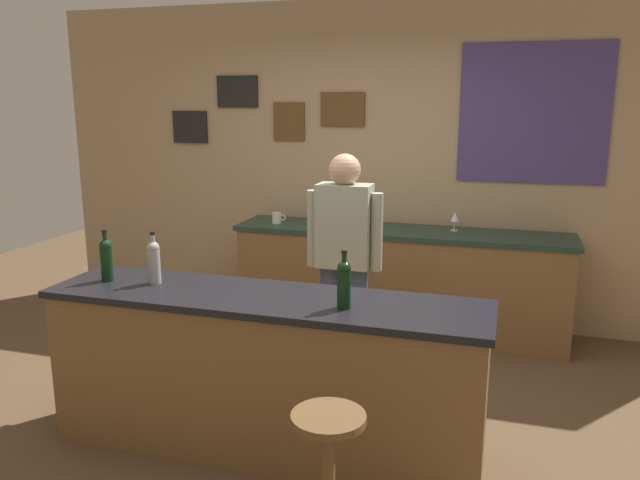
{
  "coord_description": "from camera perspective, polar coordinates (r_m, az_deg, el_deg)",
  "views": [
    {
      "loc": [
        1.25,
        -3.43,
        1.98
      ],
      "look_at": [
        0.06,
        0.45,
        1.05
      ],
      "focal_mm": 35.15,
      "sensor_mm": 36.0,
      "label": 1
    }
  ],
  "objects": [
    {
      "name": "bar_counter",
      "position": [
        3.61,
        -5.01,
        -12.0
      ],
      "size": [
        2.46,
        0.6,
        0.92
      ],
      "color": "brown",
      "rests_on": "ground_plane"
    },
    {
      "name": "wine_bottle_c",
      "position": [
        3.19,
        2.2,
        -3.9
      ],
      "size": [
        0.07,
        0.07,
        0.31
      ],
      "color": "black",
      "rests_on": "bar_counter"
    },
    {
      "name": "bartender",
      "position": [
        4.22,
        2.2,
        -1.41
      ],
      "size": [
        0.52,
        0.21,
        1.62
      ],
      "color": "#384766",
      "rests_on": "ground_plane"
    },
    {
      "name": "back_wall",
      "position": [
        5.62,
        4.38,
        7.1
      ],
      "size": [
        6.0,
        0.09,
        2.8
      ],
      "color": "tan",
      "rests_on": "ground_plane"
    },
    {
      "name": "side_counter",
      "position": [
        5.37,
        7.22,
        -3.74
      ],
      "size": [
        2.8,
        0.56,
        0.9
      ],
      "color": "brown",
      "rests_on": "ground_plane"
    },
    {
      "name": "wine_glass_c",
      "position": [
        5.28,
        12.17,
        2.01
      ],
      "size": [
        0.07,
        0.07,
        0.16
      ],
      "color": "silver",
      "rests_on": "side_counter"
    },
    {
      "name": "wine_glass_b",
      "position": [
        5.45,
        1.47,
        2.65
      ],
      "size": [
        0.07,
        0.07,
        0.16
      ],
      "color": "silver",
      "rests_on": "side_counter"
    },
    {
      "name": "wine_bottle_b",
      "position": [
        3.74,
        -14.89,
        -1.82
      ],
      "size": [
        0.07,
        0.07,
        0.31
      ],
      "color": "#999E99",
      "rests_on": "bar_counter"
    },
    {
      "name": "ground_plane",
      "position": [
        4.15,
        -2.75,
        -15.59
      ],
      "size": [
        10.0,
        10.0,
        0.0
      ],
      "primitive_type": "plane",
      "color": "brown"
    },
    {
      "name": "wine_glass_a",
      "position": [
        5.46,
        -0.67,
        2.67
      ],
      "size": [
        0.07,
        0.07,
        0.16
      ],
      "color": "silver",
      "rests_on": "side_counter"
    },
    {
      "name": "coffee_mug",
      "position": [
        5.49,
        -3.94,
        2.03
      ],
      "size": [
        0.13,
        0.08,
        0.09
      ],
      "color": "silver",
      "rests_on": "side_counter"
    },
    {
      "name": "wine_bottle_a",
      "position": [
        3.87,
        -18.89,
        -1.58
      ],
      "size": [
        0.07,
        0.07,
        0.31
      ],
      "color": "black",
      "rests_on": "bar_counter"
    },
    {
      "name": "bar_stool",
      "position": [
        2.83,
        0.76,
        -19.52
      ],
      "size": [
        0.32,
        0.32,
        0.68
      ],
      "color": "brown",
      "rests_on": "ground_plane"
    }
  ]
}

